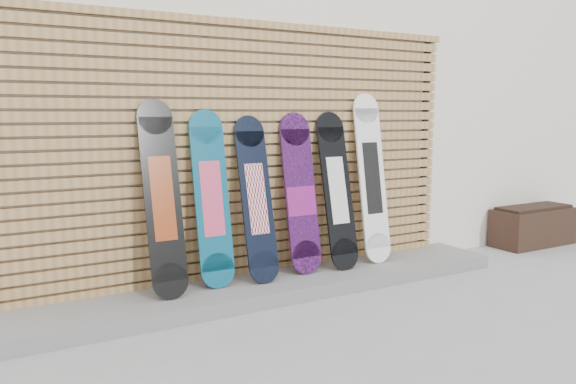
% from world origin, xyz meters
% --- Properties ---
extents(ground, '(80.00, 80.00, 0.00)m').
position_xyz_m(ground, '(0.00, 0.00, 0.00)').
color(ground, gray).
rests_on(ground, ground).
extents(building, '(12.00, 5.00, 3.60)m').
position_xyz_m(building, '(0.50, 3.50, 1.80)').
color(building, white).
rests_on(building, ground).
extents(concrete_step, '(4.60, 0.70, 0.12)m').
position_xyz_m(concrete_step, '(-0.15, 0.68, 0.06)').
color(concrete_step, slate).
rests_on(concrete_step, ground).
extents(slat_wall, '(4.26, 0.08, 2.29)m').
position_xyz_m(slat_wall, '(-0.15, 0.97, 1.21)').
color(slat_wall, '#A47944').
rests_on(slat_wall, ground).
extents(planter_box, '(1.02, 0.43, 0.46)m').
position_xyz_m(planter_box, '(3.38, 0.76, 0.23)').
color(planter_box, black).
rests_on(planter_box, ground).
extents(snowboard_0, '(0.28, 0.36, 1.51)m').
position_xyz_m(snowboard_0, '(-0.99, 0.76, 0.87)').
color(snowboard_0, black).
rests_on(snowboard_0, concrete_step).
extents(snowboard_1, '(0.29, 0.28, 1.44)m').
position_xyz_m(snowboard_1, '(-0.57, 0.80, 0.84)').
color(snowboard_1, '#0B526E').
rests_on(snowboard_1, concrete_step).
extents(snowboard_2, '(0.27, 0.35, 1.39)m').
position_xyz_m(snowboard_2, '(-0.19, 0.77, 0.81)').
color(snowboard_2, black).
rests_on(snowboard_2, concrete_step).
extents(snowboard_3, '(0.30, 0.29, 1.41)m').
position_xyz_m(snowboard_3, '(0.26, 0.80, 0.81)').
color(snowboard_3, black).
rests_on(snowboard_3, concrete_step).
extents(snowboard_4, '(0.29, 0.35, 1.42)m').
position_xyz_m(snowboard_4, '(0.63, 0.77, 0.83)').
color(snowboard_4, black).
rests_on(snowboard_4, concrete_step).
extents(snowboard_5, '(0.29, 0.30, 1.59)m').
position_xyz_m(snowboard_5, '(1.04, 0.79, 0.91)').
color(snowboard_5, white).
rests_on(snowboard_5, concrete_step).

